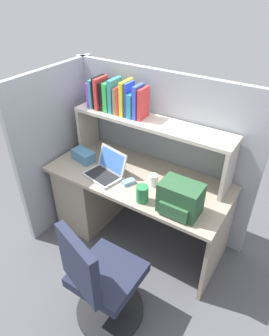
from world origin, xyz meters
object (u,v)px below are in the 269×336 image
at_px(laptop, 106,170).
at_px(computer_mouse, 129,182).
at_px(tissue_box, 84,156).
at_px(office_chair, 101,284).
at_px(backpack, 180,199).
at_px(paper_cup, 153,180).
at_px(snack_canister, 142,194).

xyz_separation_m(laptop, computer_mouse, (0.23, 0.00, -0.03)).
distance_m(laptop, tissue_box, 0.33).
relative_size(laptop, office_chair, 0.38).
xyz_separation_m(backpack, tissue_box, (-1.05, 0.16, -0.07)).
bearing_deg(computer_mouse, paper_cup, 53.79).
distance_m(paper_cup, snack_canister, 0.22).
height_order(laptop, computer_mouse, laptop).
distance_m(paper_cup, tissue_box, 0.73).
height_order(paper_cup, office_chair, office_chair).
bearing_deg(paper_cup, laptop, -166.88).
height_order(paper_cup, snack_canister, snack_canister).
bearing_deg(backpack, tissue_box, 171.61).
relative_size(computer_mouse, tissue_box, 0.47).
bearing_deg(backpack, computer_mouse, 170.91).
distance_m(backpack, tissue_box, 1.07).
bearing_deg(office_chair, snack_canister, -69.43).
bearing_deg(backpack, office_chair, -112.96).
height_order(snack_canister, office_chair, office_chair).
distance_m(laptop, snack_canister, 0.46).
bearing_deg(computer_mouse, office_chair, -45.45).
bearing_deg(laptop, tissue_box, 166.62).
height_order(backpack, tissue_box, backpack).
distance_m(backpack, computer_mouse, 0.52).
relative_size(paper_cup, office_chair, 0.11).
bearing_deg(tissue_box, office_chair, -32.88).
xyz_separation_m(backpack, paper_cup, (-0.32, 0.18, -0.07)).
xyz_separation_m(paper_cup, office_chair, (0.05, -0.80, -0.38)).
relative_size(backpack, tissue_box, 1.36).
xyz_separation_m(laptop, snack_canister, (0.44, -0.13, 0.02)).
relative_size(computer_mouse, paper_cup, 1.06).
xyz_separation_m(laptop, tissue_box, (-0.32, 0.08, -0.00)).
bearing_deg(laptop, office_chair, -56.40).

